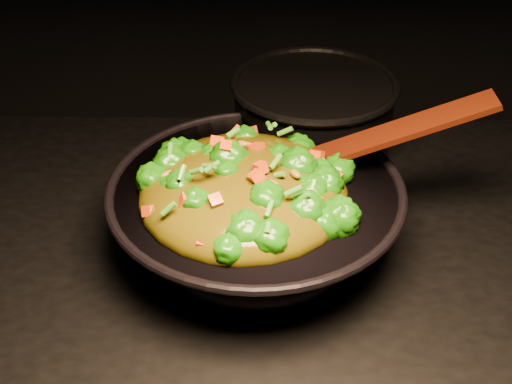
# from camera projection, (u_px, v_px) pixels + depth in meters

# --- Properties ---
(wok) EXTENTS (0.41, 0.41, 0.10)m
(wok) POSITION_uv_depth(u_px,v_px,m) (256.00, 219.00, 0.85)
(wok) COLOR black
(wok) RESTS_ON stovetop
(stir_fry) EXTENTS (0.32, 0.32, 0.09)m
(stir_fry) POSITION_uv_depth(u_px,v_px,m) (243.00, 167.00, 0.78)
(stir_fry) COLOR #1C7008
(stir_fry) RESTS_ON wok
(spatula) EXTENTS (0.28, 0.05, 0.12)m
(spatula) POSITION_uv_depth(u_px,v_px,m) (381.00, 137.00, 0.83)
(spatula) COLOR #341004
(spatula) RESTS_ON wok
(back_pot) EXTENTS (0.32, 0.32, 0.14)m
(back_pot) POSITION_uv_depth(u_px,v_px,m) (313.00, 120.00, 1.03)
(back_pot) COLOR black
(back_pot) RESTS_ON stovetop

